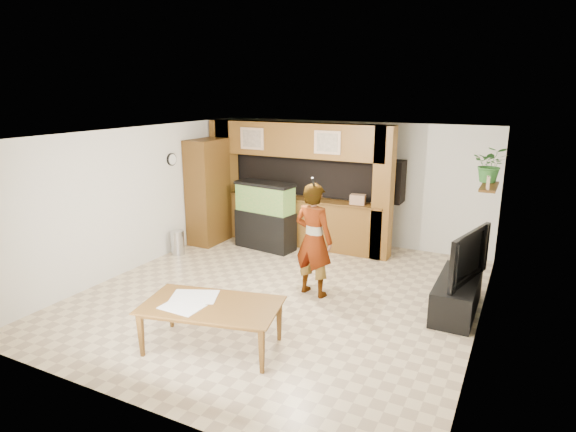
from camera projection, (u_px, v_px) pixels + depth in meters
The scene contains 21 objects.
floor at pixel (281, 294), 7.88m from camera, with size 6.50×6.50×0.00m, color #CEB88F.
ceiling at pixel (280, 134), 7.22m from camera, with size 6.50×6.50×0.00m, color white.
wall_back at pixel (350, 183), 10.36m from camera, with size 6.00×6.00×0.00m, color silver.
wall_left at pixel (137, 199), 8.86m from camera, with size 6.50×6.50×0.00m, color silver.
wall_right at pixel (485, 244), 6.25m from camera, with size 6.50×6.50×0.00m, color silver.
partition at pixel (298, 183), 10.24m from camera, with size 4.20×0.99×2.60m.
wall_clock at pixel (172, 159), 9.55m from camera, with size 0.05×0.25×0.25m.
wall_shelf at pixel (489, 187), 7.89m from camera, with size 0.25×0.90×0.04m, color brown.
pantry_cabinet at pixel (208, 192), 10.32m from camera, with size 0.56×0.92×2.24m, color brown.
trash_can at pixel (178, 242), 9.72m from camera, with size 0.27×0.27×0.50m, color #B2B2B7.
aquarium at pixel (265, 216), 9.99m from camera, with size 1.27×0.48×1.41m.
tv_stand at pixel (457, 295), 7.23m from camera, with size 0.57×1.55×0.52m, color black.
television at pixel (461, 255), 7.06m from camera, with size 1.32×0.17×0.76m, color black.
photo_frame at pixel (488, 183), 7.57m from camera, with size 0.03×0.15×0.21m, color tan.
potted_plant at pixel (491, 164), 8.09m from camera, with size 0.55×0.48×0.61m, color #2D6A2A.
person at pixel (314, 240), 7.66m from camera, with size 0.68×0.44×1.85m, color #A18358.
microphone at pixel (313, 182), 7.25m from camera, with size 0.04×0.04×0.16m, color black.
dining_table at pixel (211, 327), 6.13m from camera, with size 1.74×0.97×0.61m, color brown.
newspaper_a at pixel (194, 297), 6.31m from camera, with size 0.60×0.43×0.01m, color silver.
newspaper_b at pixel (182, 307), 6.01m from camera, with size 0.51×0.37×0.01m, color silver.
counter_box at pixel (358, 199), 9.52m from camera, with size 0.29×0.20×0.20m, color #9F7556.
Camera 1 is at (3.39, -6.46, 3.25)m, focal length 30.00 mm.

